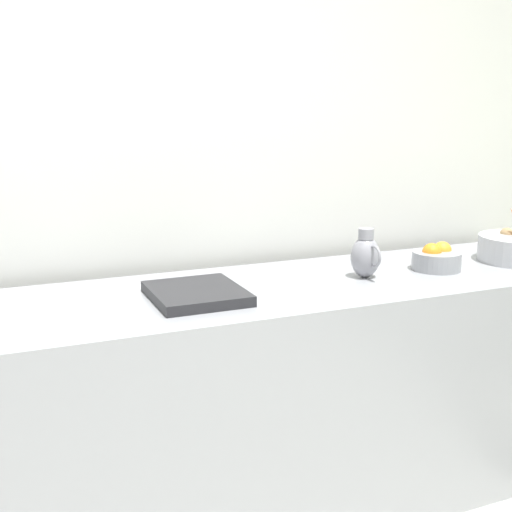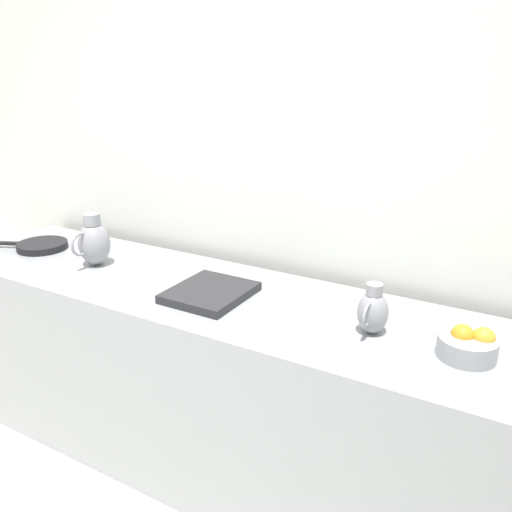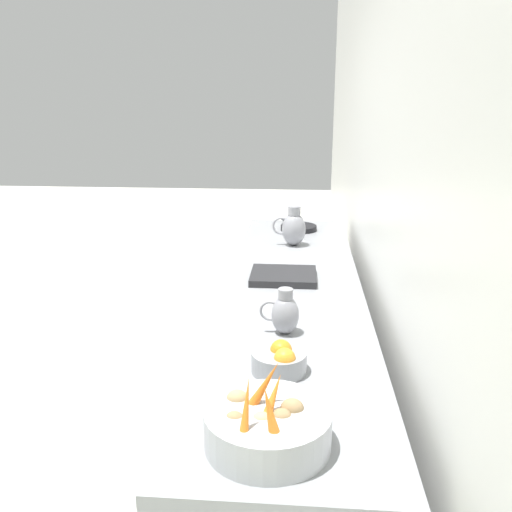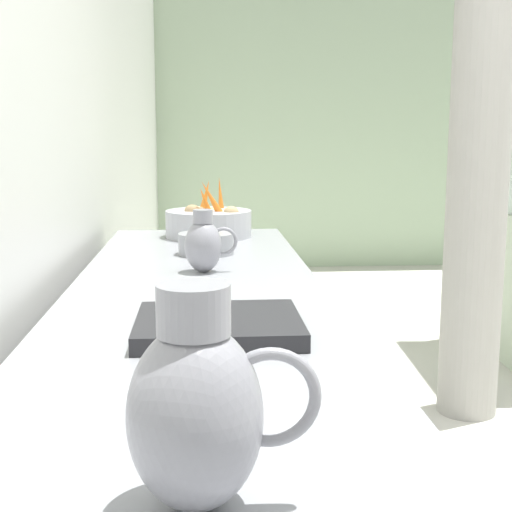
% 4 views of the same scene
% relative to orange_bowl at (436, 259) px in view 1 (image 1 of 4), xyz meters
% --- Properties ---
extents(tile_wall_left, '(0.10, 9.70, 3.00)m').
position_rel_orange_bowl_xyz_m(tile_wall_left, '(-0.48, -0.40, 0.57)').
color(tile_wall_left, silver).
rests_on(tile_wall_left, ground_plane).
extents(prep_counter, '(0.69, 3.10, 0.88)m').
position_rel_orange_bowl_xyz_m(prep_counter, '(-0.03, -0.90, -0.49)').
color(prep_counter, gray).
rests_on(prep_counter, ground_plane).
extents(orange_bowl, '(0.19, 0.19, 0.11)m').
position_rel_orange_bowl_xyz_m(orange_bowl, '(0.00, 0.00, 0.00)').
color(orange_bowl, gray).
rests_on(orange_bowl, prep_counter).
extents(metal_pitcher_short, '(0.16, 0.11, 0.19)m').
position_rel_orange_bowl_xyz_m(metal_pitcher_short, '(-0.01, -0.33, 0.04)').
color(metal_pitcher_short, gray).
rests_on(metal_pitcher_short, prep_counter).
extents(counter_sink_basin, '(0.34, 0.30, 0.04)m').
position_rel_orange_bowl_xyz_m(counter_sink_basin, '(0.02, -1.01, -0.03)').
color(counter_sink_basin, '#232326').
rests_on(counter_sink_basin, prep_counter).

